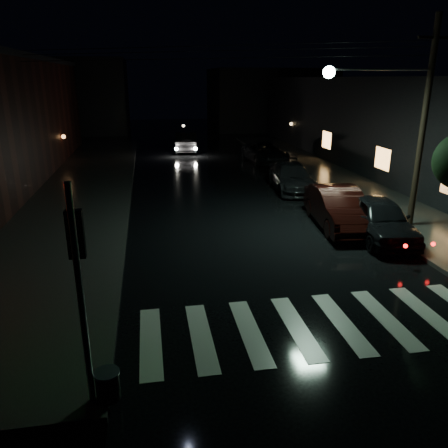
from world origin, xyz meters
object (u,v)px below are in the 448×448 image
parked_car_b (338,208)px  oncoming_car (186,142)px  parked_car_a (379,218)px  parked_car_c (291,177)px  parked_car_d (265,153)px

parked_car_b → oncoming_car: 21.40m
parked_car_a → parked_car_c: bearing=103.7°
parked_car_a → oncoming_car: size_ratio=0.94×
parked_car_a → oncoming_car: oncoming_car is taller
parked_car_b → oncoming_car: bearing=108.1°
parked_car_a → oncoming_car: 23.12m
parked_car_b → parked_car_d: (0.87, 14.77, -0.09)m
parked_car_c → oncoming_car: size_ratio=1.01×
parked_car_b → parked_car_c: size_ratio=1.00×
parked_car_a → parked_car_c: parked_car_a is taller
oncoming_car → parked_car_b: bearing=107.7°
parked_car_b → oncoming_car: parked_car_b is taller
parked_car_b → parked_car_d: parked_car_b is taller
parked_car_d → oncoming_car: 8.09m
parked_car_c → parked_car_d: parked_car_d is taller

